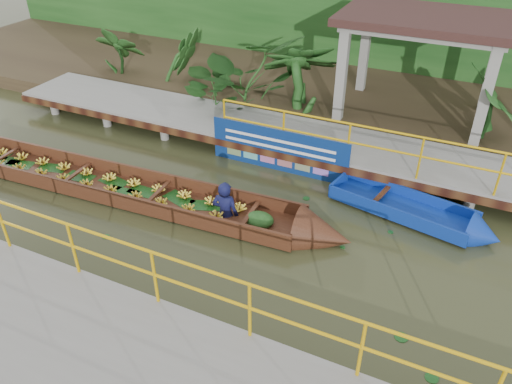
% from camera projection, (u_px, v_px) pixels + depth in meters
% --- Properties ---
extents(ground, '(80.00, 80.00, 0.00)m').
position_uv_depth(ground, '(211.00, 218.00, 10.79)').
color(ground, '#2C3018').
rests_on(ground, ground).
extents(land_strip, '(30.00, 8.00, 0.45)m').
position_uv_depth(land_strip, '(323.00, 90.00, 16.34)').
color(land_strip, '#2F2317').
rests_on(land_strip, ground).
extents(far_dock, '(16.00, 2.06, 1.66)m').
position_uv_depth(far_dock, '(275.00, 134.00, 13.12)').
color(far_dock, gray).
rests_on(far_dock, ground).
extents(near_dock, '(18.00, 2.40, 1.73)m').
position_uv_depth(near_dock, '(127.00, 376.00, 7.09)').
color(near_dock, gray).
rests_on(near_dock, ground).
extents(pavilion, '(4.40, 3.00, 3.00)m').
position_uv_depth(pavilion, '(426.00, 29.00, 12.95)').
color(pavilion, gray).
rests_on(pavilion, ground).
extents(foliage_backdrop, '(30.00, 0.80, 4.00)m').
position_uv_depth(foliage_backdrop, '(350.00, 17.00, 17.26)').
color(foliage_backdrop, '#143C13').
rests_on(foliage_backdrop, ground).
extents(vendor_boat, '(11.12, 1.68, 2.09)m').
position_uv_depth(vendor_boat, '(124.00, 186.00, 11.46)').
color(vendor_boat, '#391D0F').
rests_on(vendor_boat, ground).
extents(moored_blue_boat, '(3.71, 1.59, 0.86)m').
position_uv_depth(moored_blue_boat, '(441.00, 221.00, 10.43)').
color(moored_blue_boat, navy).
rests_on(moored_blue_boat, ground).
extents(blue_banner, '(3.56, 0.04, 1.11)m').
position_uv_depth(blue_banner, '(279.00, 150.00, 12.18)').
color(blue_banner, navy).
rests_on(blue_banner, ground).
extents(tropical_plants, '(14.37, 1.37, 1.71)m').
position_uv_depth(tropical_plants, '(292.00, 79.00, 14.18)').
color(tropical_plants, '#143C13').
rests_on(tropical_plants, ground).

